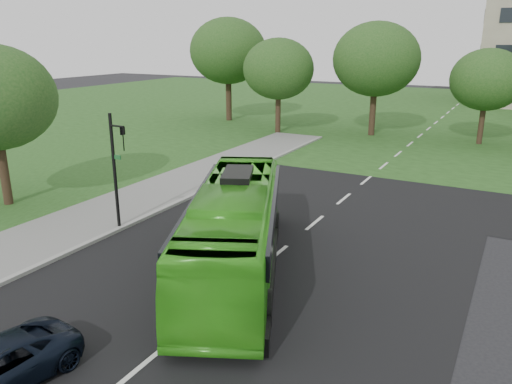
% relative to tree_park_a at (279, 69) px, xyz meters
% --- Properties ---
extents(ground, '(160.00, 160.00, 0.00)m').
position_rel_tree_park_a_xyz_m(ground, '(11.44, -25.66, -5.48)').
color(ground, black).
rests_on(ground, ground).
extents(street_surfaces, '(120.00, 120.00, 0.15)m').
position_rel_tree_park_a_xyz_m(street_surfaces, '(11.06, -2.91, -5.45)').
color(street_surfaces, black).
rests_on(street_surfaces, ground).
extents(tree_park_a, '(6.08, 6.08, 8.08)m').
position_rel_tree_park_a_xyz_m(tree_park_a, '(0.00, 0.00, 0.00)').
color(tree_park_a, black).
rests_on(tree_park_a, ground).
extents(tree_park_b, '(7.16, 7.16, 9.39)m').
position_rel_tree_park_a_xyz_m(tree_park_b, '(7.63, 2.72, 0.85)').
color(tree_park_b, black).
rests_on(tree_park_b, ground).
extents(tree_park_c, '(5.51, 5.51, 7.32)m').
position_rel_tree_park_a_xyz_m(tree_park_c, '(16.20, 3.07, -0.52)').
color(tree_park_c, black).
rests_on(tree_park_c, ground).
extents(tree_park_f, '(7.50, 7.50, 10.01)m').
position_rel_tree_park_a_xyz_m(tree_park_f, '(-7.41, 3.88, 1.32)').
color(tree_park_f, black).
rests_on(tree_park_f, ground).
extents(bus, '(7.08, 11.43, 3.16)m').
position_rel_tree_park_a_xyz_m(bus, '(10.72, -25.50, -3.90)').
color(bus, green).
rests_on(bus, ground).
extents(traffic_light, '(0.81, 0.22, 5.06)m').
position_rel_tree_park_a_xyz_m(traffic_light, '(4.34, -24.39, -2.51)').
color(traffic_light, black).
rests_on(traffic_light, ground).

